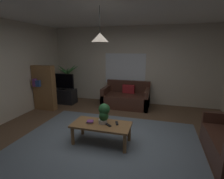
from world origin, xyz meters
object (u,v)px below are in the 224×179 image
bookshelf_corner (44,88)px  remote_on_table_0 (108,125)px  book_on_table_0 (90,122)px  potted_plant_on_table (104,113)px  tv_stand (63,96)px  couch_under_window (126,98)px  coffee_table (101,127)px  remote_on_table_1 (117,123)px  tv (62,81)px  book_on_table_1 (90,121)px  potted_palm_corner (68,84)px  pendant_lamp (100,37)px

bookshelf_corner → remote_on_table_0: bearing=-30.2°
book_on_table_0 → remote_on_table_0: (0.40, -0.02, -0.00)m
potted_plant_on_table → tv_stand: size_ratio=0.46×
couch_under_window → coffee_table: (-0.02, -2.44, 0.08)m
remote_on_table_1 → tv: tv is taller
remote_on_table_1 → tv_stand: (-2.52, 2.11, -0.18)m
couch_under_window → book_on_table_1: 2.49m
book_on_table_0 → tv: bearing=131.9°
remote_on_table_0 → couch_under_window: bearing=41.0°
couch_under_window → potted_plant_on_table: bearing=-89.5°
potted_palm_corner → bookshelf_corner: 1.20m
pendant_lamp → coffee_table: bearing=45.0°
coffee_table → book_on_table_1: 0.26m
potted_plant_on_table → pendant_lamp: (-0.04, -0.04, 1.47)m
potted_plant_on_table → potted_palm_corner: potted_palm_corner is taller
coffee_table → remote_on_table_0: 0.18m
tv → potted_palm_corner: size_ratio=0.66×
couch_under_window → potted_plant_on_table: potted_plant_on_table is taller
couch_under_window → pendant_lamp: 3.05m
book_on_table_0 → potted_plant_on_table: bearing=11.5°
book_on_table_0 → bookshelf_corner: 2.62m
coffee_table → remote_on_table_1: size_ratio=7.46×
remote_on_table_0 → potted_plant_on_table: size_ratio=0.39×
tv → pendant_lamp: bearing=-44.5°
couch_under_window → pendant_lamp: (-0.02, -2.44, 1.83)m
coffee_table → tv: bearing=135.5°
book_on_table_1 → potted_plant_on_table: 0.33m
tv → potted_palm_corner: 0.48m
tv_stand → potted_palm_corner: 0.56m
couch_under_window → potted_palm_corner: bearing=175.3°
tv_stand → potted_palm_corner: size_ratio=0.66×
potted_palm_corner → pendant_lamp: pendant_lamp is taller
book_on_table_0 → tv_stand: (-1.97, 2.22, -0.18)m
coffee_table → bookshelf_corner: 2.83m
remote_on_table_1 → potted_palm_corner: size_ratio=0.12×
book_on_table_1 → tv: tv is taller
bookshelf_corner → coffee_table: bearing=-31.1°
potted_palm_corner → bookshelf_corner: bookshelf_corner is taller
remote_on_table_1 → remote_on_table_0: bearing=22.1°
remote_on_table_0 → tv_stand: size_ratio=0.18×
book_on_table_1 → bookshelf_corner: (-2.17, 1.47, 0.25)m
potted_palm_corner → tv: bearing=-87.3°
tv → couch_under_window: bearing=6.7°
potted_palm_corner → remote_on_table_0: bearing=-48.1°
remote_on_table_0 → coffee_table: bearing=114.1°
coffee_table → book_on_table_0: 0.26m
book_on_table_0 → remote_on_table_1: 0.56m
book_on_table_1 → tv_stand: tv_stand is taller
remote_on_table_0 → bookshelf_corner: (-2.56, 1.49, 0.28)m
remote_on_table_0 → tv: 3.27m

